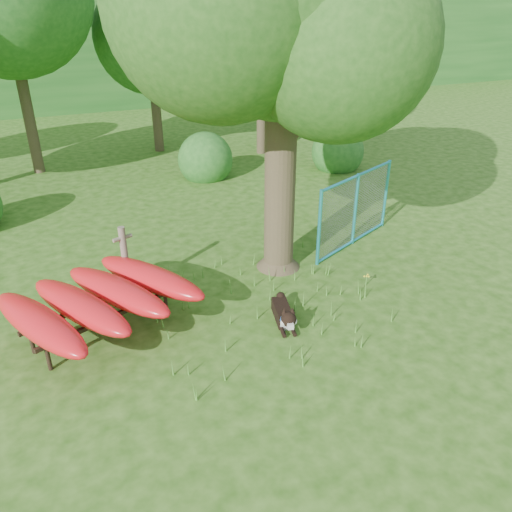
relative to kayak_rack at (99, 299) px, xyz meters
name	(u,v)px	position (x,y,z in m)	size (l,w,h in m)	color
ground	(275,338)	(2.64, -1.43, -0.69)	(80.00, 80.00, 0.00)	#234D0F
wooden_post	(125,259)	(0.69, 1.14, 0.08)	(0.39, 0.20, 1.44)	#64594B
kayak_rack	(99,299)	(0.00, 0.00, 0.00)	(3.67, 3.29, 0.90)	black
husky_dog	(285,315)	(3.00, -1.12, -0.50)	(0.53, 1.14, 0.52)	black
fence_section	(355,210)	(6.07, 1.20, 0.19)	(2.77, 1.26, 2.91)	teal
wildflower_clump	(367,277)	(5.16, -0.61, -0.48)	(0.12, 0.10, 0.26)	#4D8B2D
bg_tree_c	(150,37)	(4.14, 11.57, 3.42)	(4.00, 4.00, 6.12)	#3A3020
bg_tree_d	(262,7)	(7.64, 9.57, 4.40)	(4.80, 4.80, 7.50)	#3A3020
bg_tree_e	(296,3)	(10.64, 12.57, 4.54)	(4.60, 4.60, 7.55)	#3A3020
shrub_right	(336,168)	(9.14, 6.57, -0.69)	(1.80, 1.80, 1.80)	#1F5B1D
shrub_mid	(206,177)	(4.64, 7.57, -0.69)	(1.80, 1.80, 1.80)	#1F5B1D
wooded_hillside	(64,45)	(2.64, 26.57, 2.31)	(80.00, 12.00, 6.00)	#1F5B1D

